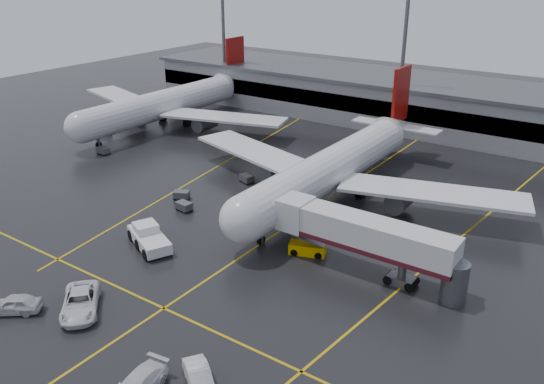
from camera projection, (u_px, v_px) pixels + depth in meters
The scene contains 21 objects.
ground at pixel (295, 221), 66.92m from camera, with size 220.00×220.00×0.00m, color black.
apron_line_centre at pixel (295, 221), 66.92m from camera, with size 0.25×90.00×0.02m, color gold.
apron_line_stop at pixel (164, 308), 50.28m from camera, with size 60.00×0.25×0.02m, color gold.
apron_line_left at pixel (220, 165), 85.00m from camera, with size 0.25×70.00×0.02m, color gold.
apron_line_right at pixel (471, 229), 65.02m from camera, with size 0.25×70.00×0.02m, color gold.
terminal at pixel (437, 105), 101.50m from camera, with size 122.00×19.00×8.60m.
light_mast_left at pixel (223, 34), 116.73m from camera, with size 3.00×1.20×25.45m.
light_mast_mid at pixel (404, 50), 95.69m from camera, with size 3.00×1.20×25.45m.
main_airliner at pixel (336, 165), 72.62m from camera, with size 48.80×45.60×14.10m.
second_airliner at pixel (168, 103), 103.79m from camera, with size 48.80×45.60×14.10m.
jet_bridge at pixel (365, 237), 54.61m from camera, with size 19.90×3.40×6.05m.
pushback_tractor at pixel (149, 238), 60.80m from camera, with size 7.46×5.43×2.48m.
belt_loader at pixel (308, 248), 59.36m from camera, with size 4.22×2.89×2.46m.
service_van_a at pixel (80, 302), 49.58m from camera, with size 3.02×6.55×1.82m, color white.
service_van_c at pixel (200, 379), 40.75m from camera, with size 1.65×4.73×1.56m, color silver.
service_van_d at pixel (13, 304), 49.45m from camera, with size 1.96×4.87×1.66m, color silver.
baggage_cart_a at pixel (184, 206), 69.50m from camera, with size 2.14×1.52×1.12m.
baggage_cart_b at pixel (182, 194), 72.82m from camera, with size 2.38×2.09×1.12m.
baggage_cart_c at pixel (247, 178), 78.21m from camera, with size 2.31×1.86×1.12m.
baggage_cart_d at pixel (105, 131), 99.29m from camera, with size 2.32×1.89×1.12m.
baggage_cart_e at pixel (103, 150), 89.49m from camera, with size 2.05×1.37×1.12m.
Camera 1 is at (32.14, -51.09, 29.24)m, focal length 36.81 mm.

